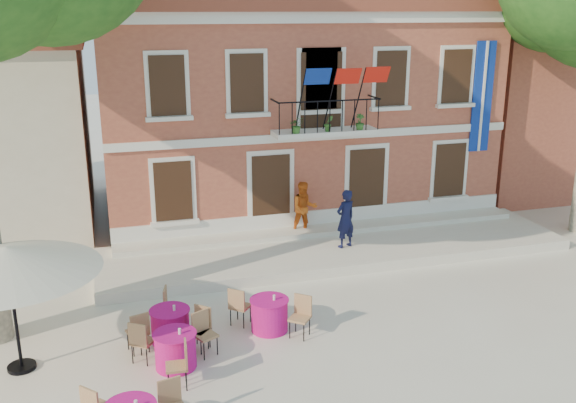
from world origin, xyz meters
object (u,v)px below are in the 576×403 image
at_px(pedestrian_orange, 304,208).
at_px(cafe_table_3, 170,324).
at_px(pedestrian_navy, 345,219).
at_px(cafe_table_4, 269,313).
at_px(patio_umbrella, 7,260).
at_px(cafe_table_0, 175,348).

height_order(pedestrian_orange, cafe_table_3, pedestrian_orange).
height_order(pedestrian_navy, pedestrian_orange, pedestrian_navy).
bearing_deg(cafe_table_4, pedestrian_navy, 48.95).
bearing_deg(cafe_table_3, pedestrian_navy, 33.65).
height_order(pedestrian_navy, cafe_table_3, pedestrian_navy).
bearing_deg(patio_umbrella, pedestrian_navy, 24.69).
xyz_separation_m(patio_umbrella, pedestrian_orange, (7.80, 5.36, -1.26)).
relative_size(cafe_table_0, cafe_table_3, 1.02).
distance_m(pedestrian_orange, cafe_table_4, 5.81).
xyz_separation_m(pedestrian_navy, cafe_table_0, (-5.57, -4.79, -0.75)).
distance_m(patio_umbrella, cafe_table_3, 3.66).
relative_size(pedestrian_navy, pedestrian_orange, 1.04).
relative_size(pedestrian_orange, cafe_table_3, 0.93).
xyz_separation_m(patio_umbrella, pedestrian_navy, (8.63, 3.97, -1.22)).
height_order(pedestrian_navy, cafe_table_0, pedestrian_navy).
height_order(patio_umbrella, cafe_table_3, patio_umbrella).
bearing_deg(cafe_table_0, cafe_table_4, 23.64).
distance_m(patio_umbrella, cafe_table_4, 5.67).
relative_size(pedestrian_orange, cafe_table_0, 0.91).
distance_m(pedestrian_navy, cafe_table_3, 6.71).
height_order(patio_umbrella, cafe_table_0, patio_umbrella).
distance_m(pedestrian_navy, pedestrian_orange, 1.62).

